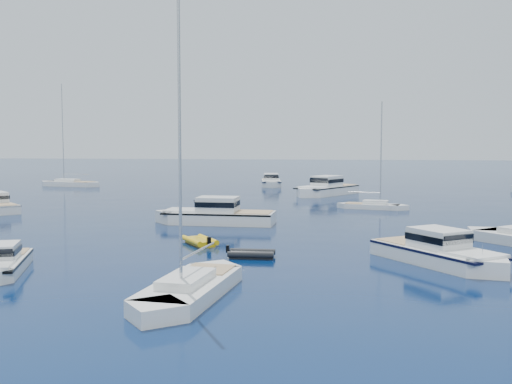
% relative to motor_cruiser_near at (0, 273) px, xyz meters
% --- Properties ---
extents(ground, '(400.00, 400.00, 0.00)m').
position_rel_motor_cruiser_near_xyz_m(ground, '(6.83, 4.96, 0.00)').
color(ground, '#08214E').
rests_on(ground, ground).
extents(motor_cruiser_near, '(4.78, 8.09, 2.03)m').
position_rel_motor_cruiser_near_xyz_m(motor_cruiser_near, '(0.00, 0.00, 0.00)').
color(motor_cruiser_near, white).
rests_on(motor_cruiser_near, ground).
extents(motor_cruiser_right, '(8.33, 9.96, 2.64)m').
position_rel_motor_cruiser_near_xyz_m(motor_cruiser_right, '(23.96, 5.56, 0.00)').
color(motor_cruiser_right, white).
rests_on(motor_cruiser_right, ground).
extents(motor_cruiser_centre, '(11.43, 3.88, 2.97)m').
position_rel_motor_cruiser_near_xyz_m(motor_cruiser_centre, '(7.58, 20.94, 0.00)').
color(motor_cruiser_centre, silver).
rests_on(motor_cruiser_centre, ground).
extents(motor_cruiser_distant, '(9.66, 12.47, 3.23)m').
position_rel_motor_cruiser_near_xyz_m(motor_cruiser_distant, '(16.49, 50.42, 0.00)').
color(motor_cruiser_distant, white).
rests_on(motor_cruiser_distant, ground).
extents(motor_cruiser_horizon, '(4.28, 10.03, 2.55)m').
position_rel_motor_cruiser_near_xyz_m(motor_cruiser_horizon, '(7.58, 65.52, 0.00)').
color(motor_cruiser_horizon, silver).
rests_on(motor_cruiser_horizon, ground).
extents(sailboat_fore, '(4.04, 11.15, 16.03)m').
position_rel_motor_cruiser_near_xyz_m(sailboat_fore, '(11.35, -3.49, 0.00)').
color(sailboat_fore, silver).
rests_on(sailboat_fore, ground).
extents(sailboat_centre, '(8.16, 3.74, 11.62)m').
position_rel_motor_cruiser_near_xyz_m(sailboat_centre, '(21.70, 34.37, 0.00)').
color(sailboat_centre, white).
rests_on(sailboat_centre, ground).
extents(sailboat_far_l, '(11.69, 5.18, 16.66)m').
position_rel_motor_cruiser_near_xyz_m(sailboat_far_l, '(-23.90, 60.80, 0.00)').
color(sailboat_far_l, white).
rests_on(sailboat_far_l, ground).
extents(tender_yellow, '(3.47, 3.89, 0.95)m').
position_rel_motor_cruiser_near_xyz_m(tender_yellow, '(8.61, 10.46, 0.00)').
color(tender_yellow, '#E4B60D').
rests_on(tender_yellow, ground).
extents(tender_grey_near, '(2.99, 1.74, 0.95)m').
position_rel_motor_cruiser_near_xyz_m(tender_grey_near, '(12.86, 6.09, 0.00)').
color(tender_grey_near, black).
rests_on(tender_grey_near, ground).
extents(tender_grey_far, '(4.19, 2.70, 0.95)m').
position_rel_motor_cruiser_near_xyz_m(tender_grey_far, '(4.97, 37.46, 0.00)').
color(tender_grey_far, black).
rests_on(tender_grey_far, ground).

